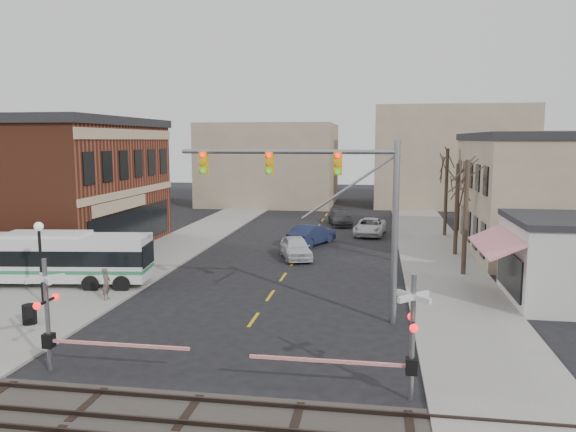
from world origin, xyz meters
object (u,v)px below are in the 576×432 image
object	(u,v)px
transit_bus	(48,257)
car_d	(340,218)
street_lamp	(40,245)
car_b	(312,235)
car_a	(296,248)
pedestrian_near	(106,284)
rr_crossing_west	(59,317)
rr_crossing_east	(398,338)
pedestrian_far	(110,262)
trash_bin	(30,314)
car_c	(370,227)
traffic_signal_mast	(334,193)

from	to	relation	value
transit_bus	car_d	size ratio (longest dim) A/B	2.43
street_lamp	car_b	xyz separation A→B (m)	(11.03, 18.01, -2.22)
street_lamp	car_a	distance (m)	16.75
transit_bus	pedestrian_near	bearing A→B (deg)	-26.58
rr_crossing_west	car_d	size ratio (longest dim) A/B	1.20
rr_crossing_east	car_d	xyz separation A→B (m)	(-4.13, 35.77, -1.29)
transit_bus	car_a	xyz separation A→B (m)	(12.36, 9.38, -0.86)
transit_bus	pedestrian_far	bearing A→B (deg)	34.88
street_lamp	trash_bin	bearing A→B (deg)	-67.20
trash_bin	car_a	world-z (taller)	car_a
rr_crossing_west	car_c	xyz separation A→B (m)	(10.20, 30.27, -1.26)
rr_crossing_east	pedestrian_near	world-z (taller)	rr_crossing_east
traffic_signal_mast	car_d	world-z (taller)	traffic_signal_mast
transit_bus	trash_bin	world-z (taller)	transit_bus
transit_bus	street_lamp	bearing A→B (deg)	-62.10
car_a	pedestrian_far	world-z (taller)	pedestrian_far
pedestrian_near	car_d	bearing A→B (deg)	-21.65
traffic_signal_mast	trash_bin	bearing A→B (deg)	-167.10
trash_bin	car_d	world-z (taller)	car_d
rr_crossing_west	pedestrian_far	xyz separation A→B (m)	(-4.35, 12.34, -0.93)
pedestrian_near	car_a	bearing A→B (deg)	-35.75
rr_crossing_east	rr_crossing_west	bearing A→B (deg)	178.53
car_a	car_c	bearing A→B (deg)	47.75
traffic_signal_mast	street_lamp	distance (m)	14.32
transit_bus	car_a	bearing A→B (deg)	37.20
car_d	street_lamp	bearing A→B (deg)	-125.39
car_a	street_lamp	bearing A→B (deg)	-146.73
rr_crossing_west	pedestrian_far	world-z (taller)	rr_crossing_west
rr_crossing_west	car_b	world-z (taller)	rr_crossing_west
car_a	pedestrian_far	xyz separation A→B (m)	(-9.71, -7.53, 0.28)
transit_bus	car_c	bearing A→B (deg)	48.98
trash_bin	pedestrian_near	size ratio (longest dim) A/B	0.53
car_b	trash_bin	bearing A→B (deg)	88.81
trash_bin	car_b	distance (m)	23.08
rr_crossing_west	car_c	size ratio (longest dim) A/B	1.10
rr_crossing_east	street_lamp	xyz separation A→B (m)	(-16.66, 7.35, 1.05)
street_lamp	transit_bus	bearing A→B (deg)	117.90
car_c	rr_crossing_west	bearing A→B (deg)	-102.32
street_lamp	pedestrian_near	size ratio (longest dim) A/B	2.52
rr_crossing_east	car_b	size ratio (longest dim) A/B	1.17
street_lamp	car_c	world-z (taller)	street_lamp
street_lamp	car_c	distance (m)	27.95
street_lamp	pedestrian_near	world-z (taller)	street_lamp
car_a	car_b	distance (m)	5.22
traffic_signal_mast	car_a	xyz separation A→B (m)	(-3.51, 12.74, -4.96)
pedestrian_near	pedestrian_far	xyz separation A→B (m)	(-1.88, 4.12, 0.12)
car_c	pedestrian_near	xyz separation A→B (m)	(-12.67, -22.05, 0.21)
transit_bus	car_d	xyz separation A→B (m)	(14.34, 24.98, -0.95)
car_c	pedestrian_near	size ratio (longest dim) A/B	3.19
car_b	pedestrian_far	bearing A→B (deg)	75.33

